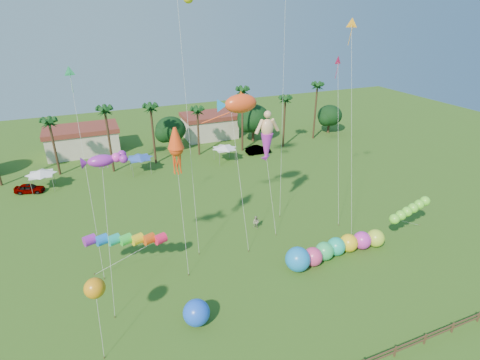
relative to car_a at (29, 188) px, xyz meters
name	(u,v)px	position (x,y,z in m)	size (l,w,h in m)	color
ground	(286,324)	(21.84, -35.63, -0.67)	(160.00, 160.00, 0.00)	#285116
tree_line	(186,128)	(25.40, 8.36, 3.61)	(69.46, 8.91, 11.00)	#3A2819
buildings_row	(144,135)	(18.75, 14.37, 1.33)	(35.00, 7.00, 4.00)	beige
tent_row	(140,157)	(15.84, 0.70, 2.08)	(31.00, 4.00, 0.60)	white
car_a	(29,188)	(0.00, 0.00, 0.00)	(1.58, 3.92, 1.34)	#4C4C54
car_b	(258,150)	(36.80, 1.68, 0.07)	(1.56, 4.49, 1.48)	#4C4C54
spectator_b	(256,222)	(25.79, -21.11, 0.13)	(0.78, 0.61, 1.60)	gray
caterpillar_inflatable	(333,249)	(30.76, -29.44, 0.39)	(12.37, 3.00, 2.52)	#E23B7D
blue_ball	(196,313)	(14.99, -32.68, 0.46)	(2.25, 2.25, 2.25)	blue
rainbow_tube	(141,243)	(12.11, -24.01, 2.65)	(8.53, 2.39, 3.84)	#F71B50
green_worm	(394,219)	(38.54, -29.59, 2.34)	(8.98, 3.54, 3.68)	#71ED34
orange_ball_kite	(95,288)	(7.76, -31.95, 4.86)	(1.70, 2.28, 6.30)	orange
merman_kite	(267,140)	(27.32, -20.26, 10.01)	(2.78, 4.35, 13.46)	#E4B282
fish_kite	(241,104)	(24.33, -19.90, 14.26)	(5.53, 6.54, 16.05)	#FB4A1B
squid_kite	(176,149)	(16.39, -23.32, 11.47)	(1.55, 3.94, 14.32)	#EF4313
lobster_kite	(101,161)	(9.72, -26.22, 12.40)	(3.70, 4.38, 13.76)	purple
delta_kite_red	(338,64)	(36.41, -19.53, 17.57)	(1.75, 5.30, 19.17)	#CD1648
delta_kite_yellow	(352,29)	(35.51, -22.36, 21.45)	(1.15, 5.04, 23.16)	#FFA21A
delta_kite_green	(70,78)	(8.45, -19.18, 17.82)	(1.11, 5.04, 19.48)	#30CD77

